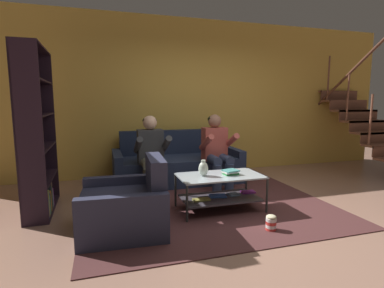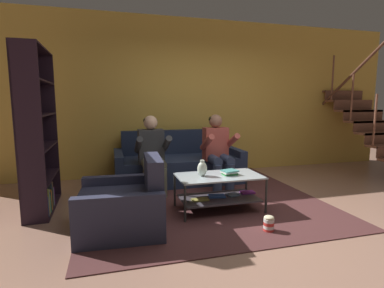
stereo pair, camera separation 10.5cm
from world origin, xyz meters
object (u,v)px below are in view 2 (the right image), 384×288
Objects in this scene: armchair at (124,207)px; book_stack at (230,172)px; person_seated_right at (218,148)px; popcorn_tub at (269,224)px; vase at (202,169)px; coffee_table at (219,187)px; couch at (178,165)px; person_seated_left at (152,151)px; bookshelf at (35,147)px.

book_stack is at bearing 11.70° from armchair.
armchair is at bearing -140.69° from person_seated_right.
book_stack is at bearing 101.85° from popcorn_tub.
popcorn_tub is (0.50, -0.76, -0.46)m from vase.
coffee_table is 5.22× the size of vase.
couch is at bearing 88.83° from vase.
person_seated_left is at bearing 120.32° from popcorn_tub.
person_seated_left is 5.48× the size of book_stack.
armchair reaches higher than coffee_table.
bookshelf is (-2.21, 0.62, 0.52)m from coffee_table.
bookshelf reaches higher than vase.
armchair is at bearing -41.63° from bookshelf.
coffee_table is 6.01× the size of popcorn_tub.
armchair is (1.02, -0.91, -0.56)m from bookshelf.
bookshelf is (-2.54, -0.34, 0.18)m from person_seated_right.
armchair is at bearing -162.44° from vase.
person_seated_right reaches higher than coffee_table.
person_seated_left reaches higher than vase.
person_seated_left is at bearing 12.67° from bookshelf.
person_seated_right is at bearing 71.01° from coffee_table.
couch reaches higher than coffee_table.
bookshelf is (-1.98, 0.60, 0.27)m from vase.
bookshelf reaches higher than book_stack.
vase is 1.15× the size of popcorn_tub.
person_seated_left is 1.24m from coffee_table.
vase is (0.49, -0.94, -0.09)m from person_seated_left.
coffee_table is at bearing 110.83° from popcorn_tub.
vase is (-0.55, -0.94, -0.09)m from person_seated_right.
person_seated_left reaches higher than popcorn_tub.
couch is 10.55× the size of vase.
popcorn_tub is at bearing -59.68° from person_seated_left.
book_stack is (-0.20, -0.97, -0.15)m from person_seated_right.
vase is at bearing 174.62° from book_stack.
person_seated_left reaches higher than coffee_table.
bookshelf is at bearing -167.33° from person_seated_left.
armchair is (-1.19, -0.29, -0.04)m from coffee_table.
couch is 0.85m from person_seated_right.
person_seated_left is 5.78× the size of vase.
couch is 2.07m from armchair.
book_stack is at bearing -5.58° from coffee_table.
couch is 1.05× the size of bookshelf.
person_seated_right is 1.00m from book_stack.
vase is at bearing -62.40° from person_seated_left.
person_seated_right reaches higher than couch.
coffee_table is at bearing -53.37° from person_seated_left.
armchair is 1.55m from popcorn_tub.
vase is at bearing -91.17° from couch.
person_seated_right is 5.81× the size of vase.
armchair is at bearing -111.01° from person_seated_left.
couch is 1.58m from book_stack.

